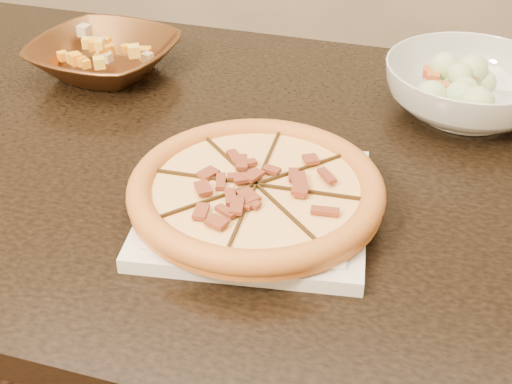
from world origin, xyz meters
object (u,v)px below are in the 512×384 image
at_px(bronze_bowl, 105,57).
at_px(plate, 256,205).
at_px(dining_table, 209,213).
at_px(salad_bowl, 468,89).
at_px(pizza, 256,189).

bearing_deg(bronze_bowl, plate, -46.71).
xyz_separation_m(dining_table, salad_bowl, (0.35, 0.17, 0.15)).
xyz_separation_m(dining_table, plate, (0.10, -0.14, 0.12)).
xyz_separation_m(bronze_bowl, salad_bowl, (0.57, -0.03, 0.01)).
height_order(dining_table, salad_bowl, salad_bowl).
distance_m(bronze_bowl, salad_bowl, 0.57).
height_order(dining_table, bronze_bowl, bronze_bowl).
relative_size(plate, pizza, 0.90).
bearing_deg(plate, salad_bowl, 49.89).
height_order(plate, bronze_bowl, bronze_bowl).
xyz_separation_m(dining_table, bronze_bowl, (-0.22, 0.20, 0.14)).
height_order(bronze_bowl, salad_bowl, salad_bowl).
height_order(plate, pizza, pizza).
xyz_separation_m(pizza, bronze_bowl, (-0.32, 0.33, -0.01)).
height_order(plate, salad_bowl, salad_bowl).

